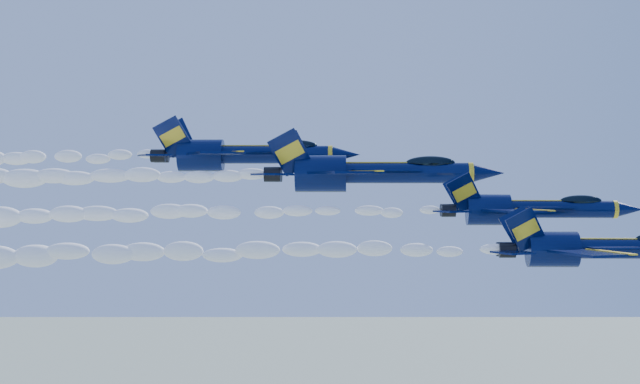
{
  "coord_description": "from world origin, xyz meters",
  "views": [
    {
      "loc": [
        -0.65,
        -68.09,
        154.54
      ],
      "look_at": [
        -3.15,
        2.44,
        153.56
      ],
      "focal_mm": 50.0,
      "sensor_mm": 36.0,
      "label": 1
    }
  ],
  "objects_px": {
    "jet_second": "(528,209)",
    "jet_third": "(368,172)",
    "jet_lead": "(599,248)",
    "jet_fourth": "(242,154)"
  },
  "relations": [
    {
      "from": "jet_second",
      "to": "jet_third",
      "type": "distance_m",
      "value": 14.44
    },
    {
      "from": "jet_lead",
      "to": "jet_third",
      "type": "bearing_deg",
      "value": 133.99
    },
    {
      "from": "jet_lead",
      "to": "jet_fourth",
      "type": "distance_m",
      "value": 35.57
    },
    {
      "from": "jet_lead",
      "to": "jet_second",
      "type": "xyz_separation_m",
      "value": [
        -3.14,
        7.45,
        2.35
      ]
    },
    {
      "from": "jet_second",
      "to": "jet_third",
      "type": "bearing_deg",
      "value": 145.88
    },
    {
      "from": "jet_third",
      "to": "jet_second",
      "type": "bearing_deg",
      "value": -34.12
    },
    {
      "from": "jet_lead",
      "to": "jet_third",
      "type": "relative_size",
      "value": 0.76
    },
    {
      "from": "jet_third",
      "to": "jet_lead",
      "type": "bearing_deg",
      "value": -46.01
    },
    {
      "from": "jet_lead",
      "to": "jet_second",
      "type": "bearing_deg",
      "value": 112.82
    },
    {
      "from": "jet_fourth",
      "to": "jet_lead",
      "type": "bearing_deg",
      "value": -40.9
    }
  ]
}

